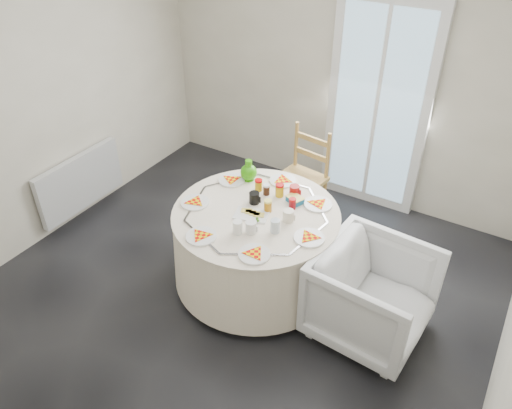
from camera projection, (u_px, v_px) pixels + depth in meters
The scene contains 14 objects.
floor at pixel (234, 296), 4.19m from camera, with size 4.00×4.00×0.00m, color black.
wall_back at pixel (344, 73), 4.84m from camera, with size 4.00×0.02×2.60m, color #BCB5A3.
wall_left at pixel (36, 101), 4.29m from camera, with size 0.02×4.00×2.60m, color #BCB5A3.
glass_door at pixel (378, 108), 4.78m from camera, with size 1.00×0.08×2.10m, color silver.
radiator at pixel (81, 182), 4.94m from camera, with size 0.07×1.00×0.55m, color silver.
table at pixel (256, 246), 4.14m from camera, with size 1.37×1.37×0.69m, color #EFE1C8.
wooden_chair at pixel (300, 179), 4.82m from camera, with size 0.43×0.41×0.96m, color tan, non-canonical shape.
armchair at pixel (373, 294), 3.67m from camera, with size 0.79×0.74×0.82m, color silver.
place_settings at pixel (256, 208), 3.91m from camera, with size 1.25×1.25×0.02m, color white, non-canonical shape.
jar_cluster at pixel (274, 189), 4.04m from camera, with size 0.42×0.21×0.12m, color olive, non-canonical shape.
butter_tub at pixel (295, 196), 4.02m from camera, with size 0.14×0.10×0.05m, color #15638C.
green_pitcher at pixel (249, 165), 4.25m from camera, with size 0.15×0.15×0.19m, color #309B0A, non-canonical shape.
cheese_platter at pixel (251, 210), 3.88m from camera, with size 0.26×0.17×0.03m, color silver, non-canonical shape.
mugs_glasses at pixel (266, 208), 3.84m from camera, with size 0.64×0.64×0.12m, color #A9A9A9, non-canonical shape.
Camera 1 is at (1.71, -2.45, 3.05)m, focal length 35.00 mm.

